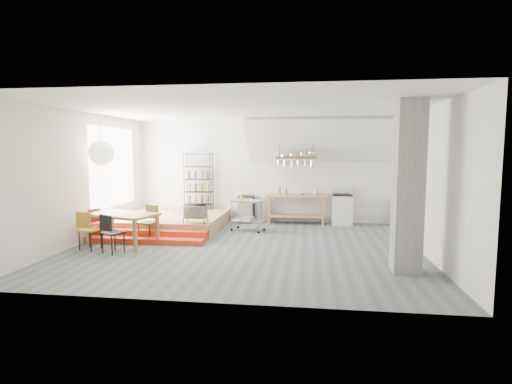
# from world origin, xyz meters

# --- Properties ---
(floor) EXTENTS (8.00, 8.00, 0.00)m
(floor) POSITION_xyz_m (0.00, 0.00, 0.00)
(floor) COLOR #535D60
(floor) RESTS_ON ground
(wall_back) EXTENTS (8.00, 0.04, 3.20)m
(wall_back) POSITION_xyz_m (0.00, 3.50, 1.60)
(wall_back) COLOR silver
(wall_back) RESTS_ON ground
(wall_left) EXTENTS (0.04, 7.00, 3.20)m
(wall_left) POSITION_xyz_m (-4.00, 0.00, 1.60)
(wall_left) COLOR silver
(wall_left) RESTS_ON ground
(wall_right) EXTENTS (0.04, 7.00, 3.20)m
(wall_right) POSITION_xyz_m (4.00, 0.00, 1.60)
(wall_right) COLOR silver
(wall_right) RESTS_ON ground
(ceiling) EXTENTS (8.00, 7.00, 0.02)m
(ceiling) POSITION_xyz_m (0.00, 0.00, 3.20)
(ceiling) COLOR white
(ceiling) RESTS_ON wall_back
(slope_ceiling) EXTENTS (4.40, 1.44, 1.32)m
(slope_ceiling) POSITION_xyz_m (1.80, 2.90, 2.55)
(slope_ceiling) COLOR white
(slope_ceiling) RESTS_ON wall_back
(window_pane) EXTENTS (0.02, 2.50, 2.20)m
(window_pane) POSITION_xyz_m (-3.98, 1.50, 1.80)
(window_pane) COLOR white
(window_pane) RESTS_ON wall_left
(platform) EXTENTS (3.00, 3.00, 0.40)m
(platform) POSITION_xyz_m (-2.50, 2.00, 0.20)
(platform) COLOR #9A764D
(platform) RESTS_ON ground
(step_lower) EXTENTS (3.00, 0.35, 0.13)m
(step_lower) POSITION_xyz_m (-2.50, 0.05, 0.07)
(step_lower) COLOR red
(step_lower) RESTS_ON ground
(step_upper) EXTENTS (3.00, 0.35, 0.27)m
(step_upper) POSITION_xyz_m (-2.50, 0.40, 0.13)
(step_upper) COLOR red
(step_upper) RESTS_ON ground
(concrete_column) EXTENTS (0.50, 0.50, 3.20)m
(concrete_column) POSITION_xyz_m (3.30, -1.50, 1.60)
(concrete_column) COLOR slate
(concrete_column) RESTS_ON ground
(kitchen_counter) EXTENTS (1.80, 0.60, 0.91)m
(kitchen_counter) POSITION_xyz_m (1.10, 3.15, 0.63)
(kitchen_counter) COLOR #9A764D
(kitchen_counter) RESTS_ON ground
(stove) EXTENTS (0.60, 0.60, 1.18)m
(stove) POSITION_xyz_m (2.50, 3.16, 0.48)
(stove) COLOR white
(stove) RESTS_ON ground
(pot_rack) EXTENTS (1.20, 0.50, 1.43)m
(pot_rack) POSITION_xyz_m (1.13, 2.92, 1.98)
(pot_rack) COLOR #3E2A19
(pot_rack) RESTS_ON ceiling
(wire_shelving) EXTENTS (0.88, 0.38, 1.80)m
(wire_shelving) POSITION_xyz_m (-2.00, 3.20, 1.33)
(wire_shelving) COLOR black
(wire_shelving) RESTS_ON platform
(microwave_shelf) EXTENTS (0.60, 0.40, 0.16)m
(microwave_shelf) POSITION_xyz_m (-1.40, 0.75, 0.55)
(microwave_shelf) COLOR #9A764D
(microwave_shelf) RESTS_ON platform
(paper_lantern) EXTENTS (0.60, 0.60, 0.60)m
(paper_lantern) POSITION_xyz_m (-3.50, -0.01, 2.20)
(paper_lantern) COLOR white
(paper_lantern) RESTS_ON ceiling
(dining_table) EXTENTS (1.82, 1.37, 0.77)m
(dining_table) POSITION_xyz_m (-2.93, -0.20, 0.69)
(dining_table) COLOR olive
(dining_table) RESTS_ON ground
(chair_mustard) EXTENTS (0.49, 0.49, 0.90)m
(chair_mustard) POSITION_xyz_m (-3.49, -0.79, 0.53)
(chair_mustard) COLOR #BC8D20
(chair_mustard) RESTS_ON ground
(chair_black) EXTENTS (0.54, 0.54, 0.88)m
(chair_black) POSITION_xyz_m (-2.83, -1.00, 0.53)
(chair_black) COLOR black
(chair_black) RESTS_ON ground
(chair_olive) EXTENTS (0.48, 0.48, 0.87)m
(chair_olive) POSITION_xyz_m (-2.52, 0.43, 0.52)
(chair_olive) COLOR brown
(chair_olive) RESTS_ON ground
(chair_red) EXTENTS (0.50, 0.50, 0.82)m
(chair_red) POSITION_xyz_m (-3.88, 0.10, 0.49)
(chair_red) COLOR #B41E19
(chair_red) RESTS_ON ground
(rolling_cart) EXTENTS (0.98, 0.71, 0.88)m
(rolling_cart) POSITION_xyz_m (-0.20, 1.84, 0.57)
(rolling_cart) COLOR silver
(rolling_cart) RESTS_ON ground
(mini_fridge) EXTENTS (0.49, 0.49, 0.84)m
(mini_fridge) POSITION_xyz_m (-0.46, 3.20, 0.42)
(mini_fridge) COLOR black
(mini_fridge) RESTS_ON ground
(microwave) EXTENTS (0.55, 0.37, 0.30)m
(microwave) POSITION_xyz_m (-1.40, 0.75, 0.72)
(microwave) COLOR beige
(microwave) RESTS_ON microwave_shelf
(bowl) EXTENTS (0.20, 0.20, 0.05)m
(bowl) POSITION_xyz_m (1.30, 3.10, 0.93)
(bowl) COLOR silver
(bowl) RESTS_ON kitchen_counter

